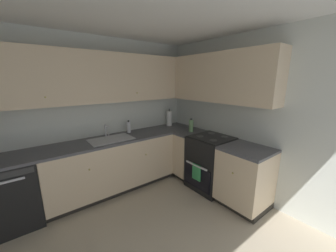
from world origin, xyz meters
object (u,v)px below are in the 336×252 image
at_px(dishwasher, 10,194).
at_px(paper_towel_roll, 169,118).
at_px(oven_range, 211,162).
at_px(soap_bottle, 129,127).
at_px(oil_bottle, 191,126).

bearing_deg(dishwasher, paper_towel_roll, 3.53).
height_order(dishwasher, paper_towel_roll, paper_towel_roll).
height_order(oven_range, paper_towel_roll, paper_towel_roll).
xyz_separation_m(dishwasher, soap_bottle, (1.72, 0.18, 0.56)).
xyz_separation_m(dishwasher, paper_towel_roll, (2.61, 0.16, 0.61)).
relative_size(dishwasher, oven_range, 0.82).
bearing_deg(oil_bottle, paper_towel_roll, 92.06).
height_order(oven_range, soap_bottle, soap_bottle).
bearing_deg(soap_bottle, oil_bottle, -34.64).
distance_m(dishwasher, oven_range, 2.80).
relative_size(dishwasher, soap_bottle, 3.86).
height_order(soap_bottle, oil_bottle, oil_bottle).
distance_m(oven_range, soap_bottle, 1.54).
distance_m(oven_range, paper_towel_roll, 1.23).
height_order(dishwasher, oven_range, oven_range).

